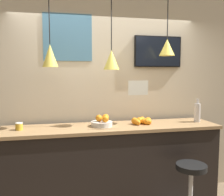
{
  "coord_description": "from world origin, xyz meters",
  "views": [
    {
      "loc": [
        -0.65,
        -2.27,
        1.75
      ],
      "look_at": [
        0.0,
        0.72,
        1.44
      ],
      "focal_mm": 40.0,
      "sensor_mm": 36.0,
      "label": 1
    }
  ],
  "objects_px": {
    "spread_jar": "(19,126)",
    "mounted_tv": "(158,52)",
    "bar_stool": "(191,186)",
    "fruit_bowl": "(102,122)",
    "juice_bottle": "(197,112)"
  },
  "relations": [
    {
      "from": "spread_jar",
      "to": "mounted_tv",
      "type": "relative_size",
      "value": 0.12
    },
    {
      "from": "bar_stool",
      "to": "fruit_bowl",
      "type": "xyz_separation_m",
      "value": [
        -0.91,
        0.55,
        0.66
      ]
    },
    {
      "from": "juice_bottle",
      "to": "mounted_tv",
      "type": "relative_size",
      "value": 0.45
    },
    {
      "from": "juice_bottle",
      "to": "spread_jar",
      "type": "relative_size",
      "value": 3.64
    },
    {
      "from": "fruit_bowl",
      "to": "mounted_tv",
      "type": "bearing_deg",
      "value": 21.94
    },
    {
      "from": "bar_stool",
      "to": "juice_bottle",
      "type": "bearing_deg",
      "value": 55.0
    },
    {
      "from": "bar_stool",
      "to": "fruit_bowl",
      "type": "height_order",
      "value": "fruit_bowl"
    },
    {
      "from": "juice_bottle",
      "to": "mounted_tv",
      "type": "bearing_deg",
      "value": 141.54
    },
    {
      "from": "fruit_bowl",
      "to": "juice_bottle",
      "type": "xyz_separation_m",
      "value": [
        1.3,
        0.0,
        0.08
      ]
    },
    {
      "from": "juice_bottle",
      "to": "spread_jar",
      "type": "bearing_deg",
      "value": -180.0
    },
    {
      "from": "juice_bottle",
      "to": "mounted_tv",
      "type": "distance_m",
      "value": 1.0
    },
    {
      "from": "fruit_bowl",
      "to": "mounted_tv",
      "type": "distance_m",
      "value": 1.3
    },
    {
      "from": "fruit_bowl",
      "to": "spread_jar",
      "type": "bearing_deg",
      "value": 179.97
    },
    {
      "from": "bar_stool",
      "to": "spread_jar",
      "type": "distance_m",
      "value": 2.08
    },
    {
      "from": "fruit_bowl",
      "to": "juice_bottle",
      "type": "distance_m",
      "value": 1.3
    }
  ]
}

